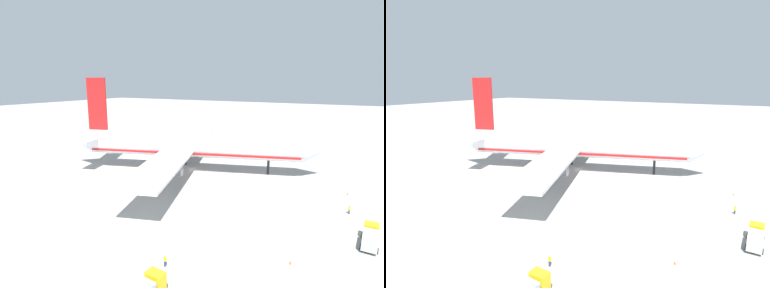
# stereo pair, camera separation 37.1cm
# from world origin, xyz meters

# --- Properties ---
(ground_plane) EXTENTS (600.00, 600.00, 0.00)m
(ground_plane) POSITION_xyz_m (0.00, 0.00, 0.00)
(ground_plane) COLOR #9E9E99
(airliner) EXTENTS (73.44, 73.49, 26.70)m
(airliner) POSITION_xyz_m (-1.21, -0.29, 7.42)
(airliner) COLOR white
(airliner) RESTS_ON ground
(service_truck_2) EXTENTS (2.74, 6.83, 2.75)m
(service_truck_2) POSITION_xyz_m (45.05, -22.53, 1.49)
(service_truck_2) COLOR yellow
(service_truck_2) RESTS_ON ground
(baggage_cart_0) EXTENTS (3.47, 2.23, 0.40)m
(baggage_cart_0) POSITION_xyz_m (-4.37, 44.58, 0.27)
(baggage_cart_0) COLOR gray
(baggage_cart_0) RESTS_ON ground
(ground_worker_0) EXTENTS (0.41, 0.41, 1.70)m
(ground_worker_0) POSITION_xyz_m (41.72, -11.12, 0.86)
(ground_worker_0) COLOR #3F3F47
(ground_worker_0) RESTS_ON ground
(ground_worker_1) EXTENTS (0.43, 0.43, 1.70)m
(ground_worker_1) POSITION_xyz_m (19.83, -43.02, 0.87)
(ground_worker_1) COLOR navy
(ground_worker_1) RESTS_ON ground
(traffic_cone_0) EXTENTS (0.36, 0.36, 0.55)m
(traffic_cone_0) POSITION_xyz_m (35.12, -33.87, 0.28)
(traffic_cone_0) COLOR orange
(traffic_cone_0) RESTS_ON ground
(traffic_cone_1) EXTENTS (0.36, 0.36, 0.55)m
(traffic_cone_1) POSITION_xyz_m (41.00, -0.03, 0.28)
(traffic_cone_1) COLOR orange
(traffic_cone_1) RESTS_ON ground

